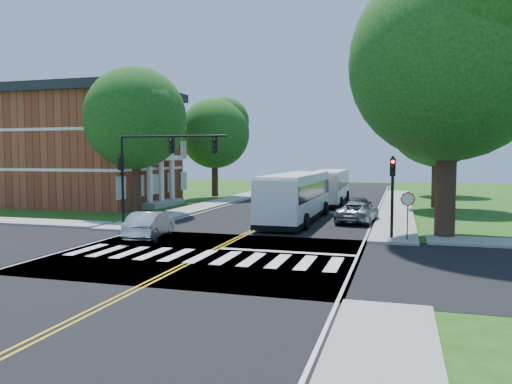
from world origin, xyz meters
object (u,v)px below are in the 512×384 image
at_px(signal_nw, 155,159).
at_px(dark_sedan, 358,206).
at_px(bus_lead, 296,196).
at_px(hatchback, 150,225).
at_px(bus_follow, 330,186).
at_px(suv, 358,212).
at_px(signal_ne, 392,186).

bearing_deg(signal_nw, dark_sedan, 44.30).
height_order(bus_lead, hatchback, bus_lead).
distance_m(bus_follow, suv, 13.63).
bearing_deg(suv, bus_lead, 12.52).
distance_m(bus_follow, hatchback, 24.01).
distance_m(signal_nw, suv, 14.05).
xyz_separation_m(hatchback, suv, (10.48, 9.92, -0.05)).
height_order(hatchback, suv, hatchback).
bearing_deg(bus_follow, signal_nw, 66.45).
distance_m(hatchback, dark_sedan, 17.42).
bearing_deg(bus_lead, signal_nw, 40.77).
height_order(bus_lead, dark_sedan, bus_lead).
distance_m(bus_lead, dark_sedan, 6.17).
height_order(signal_nw, bus_follow, signal_nw).
bearing_deg(suv, bus_follow, -68.21).
bearing_deg(suv, signal_nw, 36.68).
bearing_deg(signal_ne, hatchback, -166.71).
relative_size(signal_ne, hatchback, 0.97).
bearing_deg(hatchback, signal_nw, -77.99).
xyz_separation_m(bus_follow, suv, (3.67, -13.09, -0.98)).
xyz_separation_m(signal_ne, bus_lead, (-6.56, 6.41, -1.20)).
bearing_deg(signal_nw, signal_ne, 0.05).
bearing_deg(bus_follow, suv, 103.95).
distance_m(signal_ne, bus_lead, 9.25).
relative_size(signal_nw, bus_lead, 0.56).
distance_m(bus_lead, hatchback, 11.40).
height_order(signal_ne, bus_lead, signal_ne).
xyz_separation_m(signal_nw, bus_follow, (8.00, 19.98, -2.69)).
relative_size(signal_nw, hatchback, 1.58).
distance_m(signal_nw, signal_ne, 14.13).
distance_m(signal_ne, dark_sedan, 11.63).
relative_size(suv, dark_sedan, 1.04).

